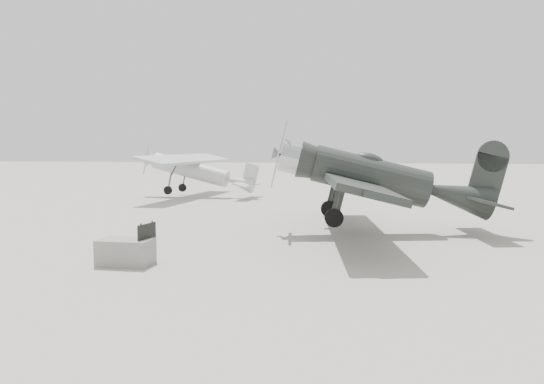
{
  "coord_description": "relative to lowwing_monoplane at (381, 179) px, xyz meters",
  "views": [
    {
      "loc": [
        2.15,
        -18.65,
        3.2
      ],
      "look_at": [
        -0.8,
        0.52,
        1.5
      ],
      "focal_mm": 35.0,
      "sensor_mm": 36.0,
      "label": 1
    }
  ],
  "objects": [
    {
      "name": "sign_board",
      "position": [
        -6.48,
        -6.1,
        -1.29
      ],
      "size": [
        0.22,
        0.79,
        1.15
      ],
      "rotation": [
        0.0,
        0.0,
        -0.21
      ],
      "color": "#333333",
      "rests_on": "ground"
    },
    {
      "name": "equipment_block",
      "position": [
        -7.01,
        -6.29,
        -1.63
      ],
      "size": [
        1.43,
        0.92,
        0.7
      ],
      "primitive_type": "cube",
      "rotation": [
        0.0,
        0.0,
        -0.03
      ],
      "color": "slate",
      "rests_on": "ground"
    },
    {
      "name": "highwing_monoplane",
      "position": [
        -10.76,
        12.36,
        -0.11
      ],
      "size": [
        7.51,
        10.57,
        2.99
      ],
      "rotation": [
        0.0,
        0.23,
        -0.11
      ],
      "color": "#A7AAAD",
      "rests_on": "ground"
    },
    {
      "name": "lowwing_monoplane",
      "position": [
        0.0,
        0.0,
        0.0
      ],
      "size": [
        8.3,
        11.62,
        3.74
      ],
      "rotation": [
        0.0,
        0.24,
        0.11
      ],
      "color": "black",
      "rests_on": "ground"
    },
    {
      "name": "ground",
      "position": [
        -3.15,
        -0.9,
        -1.98
      ],
      "size": [
        160.0,
        160.0,
        0.0
      ],
      "primitive_type": "plane",
      "color": "gray",
      "rests_on": "ground"
    }
  ]
}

